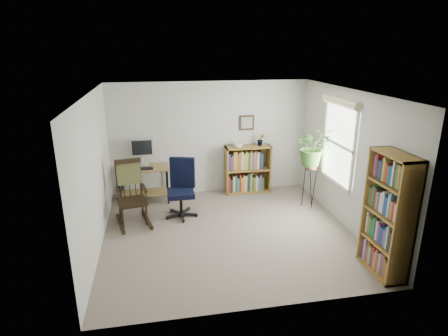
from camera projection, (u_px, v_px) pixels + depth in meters
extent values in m
cube|color=gray|center=(228.00, 233.00, 6.47)|extent=(4.20, 4.00, 0.00)
cube|color=white|center=(229.00, 92.00, 5.72)|extent=(4.20, 4.00, 0.00)
cube|color=#BBBBB7|center=(210.00, 138.00, 7.96)|extent=(4.20, 0.00, 2.40)
cube|color=#BBBBB7|center=(263.00, 220.00, 4.23)|extent=(4.20, 0.00, 2.40)
cube|color=#BBBBB7|center=(94.00, 174.00, 5.73)|extent=(0.00, 4.00, 2.40)
cube|color=#BBBBB7|center=(347.00, 160.00, 6.46)|extent=(0.00, 4.00, 2.40)
cube|color=black|center=(143.00, 169.00, 7.46)|extent=(0.40, 0.15, 0.02)
imported|color=#3C6D26|center=(314.00, 128.00, 7.04)|extent=(1.69, 1.88, 1.46)
imported|color=#3C6D26|center=(261.00, 143.00, 8.03)|extent=(0.13, 0.24, 0.11)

